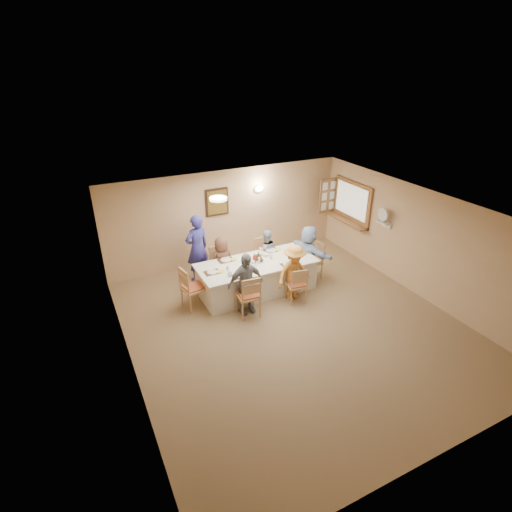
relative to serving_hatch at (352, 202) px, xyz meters
name	(u,v)px	position (x,y,z in m)	size (l,w,h in m)	color
ground	(294,326)	(-3.21, -2.40, -1.50)	(7.00, 7.00, 0.00)	olive
room_walls	(298,261)	(-3.21, -2.40, 0.01)	(7.00, 7.00, 7.00)	tan
wall_picture	(217,202)	(-3.51, 1.06, 0.20)	(0.62, 0.05, 0.72)	#382213
wall_sconce	(259,189)	(-2.31, 1.04, 0.40)	(0.26, 0.09, 0.18)	white
ceiling_light	(218,199)	(-4.21, -0.90, 0.97)	(0.36, 0.36, 0.05)	white
serving_hatch	(352,202)	(0.00, 0.00, 0.00)	(0.06, 1.50, 1.15)	olive
hatch_sill	(347,221)	(-0.12, 0.00, -0.53)	(0.30, 1.50, 0.05)	olive
shutter_door	(328,196)	(-0.26, 0.76, 0.00)	(0.55, 0.04, 1.00)	olive
fan_shelf	(384,222)	(-0.08, -1.35, -0.10)	(0.22, 0.36, 0.03)	white
desk_fan	(384,217)	(-0.11, -1.35, 0.05)	(0.30, 0.30, 0.28)	#A5A5A8
dining_table	(257,277)	(-3.29, -0.78, -1.12)	(2.78, 1.17, 0.76)	silver
chair_back_left	(220,265)	(-3.89, 0.02, -1.05)	(0.43, 0.43, 0.91)	tan
chair_back_right	(264,256)	(-2.69, 0.02, -1.05)	(0.43, 0.43, 0.90)	tan
chair_front_left	(248,295)	(-3.89, -1.58, -1.00)	(0.48, 0.48, 0.99)	tan
chair_front_right	(296,284)	(-2.69, -1.58, -1.05)	(0.43, 0.43, 0.89)	tan
chair_left_end	(193,287)	(-4.84, -0.78, -0.99)	(0.48, 0.48, 1.01)	tan
chair_right_end	(312,260)	(-1.74, -0.78, -1.03)	(0.45, 0.45, 0.93)	tan
diner_back_left	(222,261)	(-3.89, -0.10, -0.88)	(0.66, 0.48, 1.24)	brown
diner_back_right	(266,252)	(-2.69, -0.10, -0.90)	(0.65, 0.55, 1.20)	#A3ADBC
diner_front_left	(246,284)	(-3.89, -1.46, -0.80)	(0.84, 0.37, 1.41)	gray
diner_front_right	(294,273)	(-2.69, -1.46, -0.83)	(0.93, 0.61, 1.35)	#EF9B3E
diner_right_end	(308,253)	(-1.87, -0.78, -0.80)	(0.67, 1.36, 1.41)	#A9C4F0
caregiver	(197,248)	(-4.34, 0.37, -0.64)	(0.71, 0.55, 1.72)	#353395
placemat_fl	(241,276)	(-3.89, -1.20, -0.74)	(0.33, 0.24, 0.01)	#472B19
plate_fl	(241,275)	(-3.89, -1.20, -0.73)	(0.23, 0.23, 0.01)	white
napkin_fl	(249,275)	(-3.71, -1.25, -0.73)	(0.13, 0.13, 0.01)	yellow
placemat_fr	(288,265)	(-2.69, -1.20, -0.74)	(0.33, 0.24, 0.01)	#472B19
plate_fr	(288,264)	(-2.69, -1.20, -0.73)	(0.25, 0.25, 0.02)	white
napkin_fr	(296,264)	(-2.51, -1.25, -0.73)	(0.14, 0.14, 0.01)	yellow
placemat_bl	(226,260)	(-3.89, -0.36, -0.74)	(0.37, 0.28, 0.01)	#472B19
plate_bl	(226,260)	(-3.89, -0.36, -0.73)	(0.25, 0.25, 0.02)	white
napkin_bl	(234,259)	(-3.71, -0.41, -0.73)	(0.13, 0.13, 0.01)	yellow
placemat_br	(271,250)	(-2.69, -0.36, -0.74)	(0.35, 0.26, 0.01)	#472B19
plate_br	(271,250)	(-2.69, -0.36, -0.73)	(0.25, 0.25, 0.02)	white
napkin_br	(278,250)	(-2.51, -0.41, -0.73)	(0.13, 0.13, 0.01)	yellow
placemat_le	(212,272)	(-4.39, -0.78, -0.74)	(0.35, 0.26, 0.01)	#472B19
plate_le	(212,272)	(-4.39, -0.78, -0.73)	(0.23, 0.23, 0.01)	white
napkin_le	(221,271)	(-4.21, -0.83, -0.73)	(0.14, 0.14, 0.01)	yellow
placemat_re	(298,253)	(-2.17, -0.78, -0.74)	(0.35, 0.26, 0.01)	#472B19
plate_re	(298,253)	(-2.17, -0.78, -0.73)	(0.24, 0.24, 0.02)	white
napkin_re	(305,252)	(-1.99, -0.83, -0.73)	(0.14, 0.14, 0.01)	yellow
teacup_a	(230,274)	(-4.09, -1.10, -0.70)	(0.14, 0.14, 0.08)	white
teacup_b	(261,249)	(-2.92, -0.27, -0.70)	(0.10, 0.10, 0.08)	white
bowl_a	(252,267)	(-3.50, -1.01, -0.71)	(0.25, 0.25, 0.05)	white
bowl_b	(265,254)	(-2.94, -0.53, -0.71)	(0.19, 0.19, 0.06)	white
condiment_ketchup	(254,258)	(-3.34, -0.76, -0.62)	(0.10, 0.10, 0.23)	#A8180E
condiment_brown	(258,256)	(-3.20, -0.70, -0.63)	(0.12, 0.13, 0.22)	#452B12
condiment_malt	(261,259)	(-3.18, -0.80, -0.67)	(0.11, 0.11, 0.13)	#452B12
drinking_glass	(250,261)	(-3.44, -0.73, -0.68)	(0.07, 0.07, 0.10)	silver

